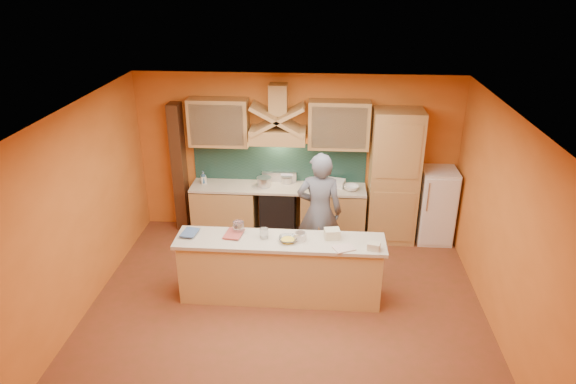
# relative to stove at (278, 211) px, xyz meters

# --- Properties ---
(floor) EXTENTS (5.50, 5.00, 0.01)m
(floor) POSITION_rel_stove_xyz_m (0.30, -2.20, -0.45)
(floor) COLOR brown
(floor) RESTS_ON ground
(ceiling) EXTENTS (5.50, 5.00, 0.01)m
(ceiling) POSITION_rel_stove_xyz_m (0.30, -2.20, 2.35)
(ceiling) COLOR white
(ceiling) RESTS_ON wall_back
(wall_back) EXTENTS (5.50, 0.02, 2.80)m
(wall_back) POSITION_rel_stove_xyz_m (0.30, 0.30, 0.95)
(wall_back) COLOR orange
(wall_back) RESTS_ON floor
(wall_front) EXTENTS (5.50, 0.02, 2.80)m
(wall_front) POSITION_rel_stove_xyz_m (0.30, -4.70, 0.95)
(wall_front) COLOR orange
(wall_front) RESTS_ON floor
(wall_left) EXTENTS (0.02, 5.00, 2.80)m
(wall_left) POSITION_rel_stove_xyz_m (-2.45, -2.20, 0.95)
(wall_left) COLOR orange
(wall_left) RESTS_ON floor
(wall_right) EXTENTS (0.02, 5.00, 2.80)m
(wall_right) POSITION_rel_stove_xyz_m (3.05, -2.20, 0.95)
(wall_right) COLOR orange
(wall_right) RESTS_ON floor
(base_cabinet_left) EXTENTS (1.10, 0.60, 0.86)m
(base_cabinet_left) POSITION_rel_stove_xyz_m (-0.95, 0.00, -0.02)
(base_cabinet_left) COLOR tan
(base_cabinet_left) RESTS_ON floor
(base_cabinet_right) EXTENTS (1.10, 0.60, 0.86)m
(base_cabinet_right) POSITION_rel_stove_xyz_m (0.95, 0.00, -0.02)
(base_cabinet_right) COLOR tan
(base_cabinet_right) RESTS_ON floor
(counter_top) EXTENTS (3.00, 0.62, 0.04)m
(counter_top) POSITION_rel_stove_xyz_m (-0.00, 0.00, 0.45)
(counter_top) COLOR beige
(counter_top) RESTS_ON base_cabinet_left
(stove) EXTENTS (0.60, 0.58, 0.90)m
(stove) POSITION_rel_stove_xyz_m (0.00, 0.00, 0.00)
(stove) COLOR black
(stove) RESTS_ON floor
(backsplash) EXTENTS (3.00, 0.03, 0.70)m
(backsplash) POSITION_rel_stove_xyz_m (-0.00, 0.28, 0.80)
(backsplash) COLOR #18352F
(backsplash) RESTS_ON wall_back
(range_hood) EXTENTS (0.92, 0.50, 0.24)m
(range_hood) POSITION_rel_stove_xyz_m (0.00, 0.05, 1.37)
(range_hood) COLOR tan
(range_hood) RESTS_ON wall_back
(hood_chimney) EXTENTS (0.30, 0.30, 0.50)m
(hood_chimney) POSITION_rel_stove_xyz_m (0.00, 0.15, 1.95)
(hood_chimney) COLOR tan
(hood_chimney) RESTS_ON wall_back
(upper_cabinet_left) EXTENTS (1.00, 0.35, 0.80)m
(upper_cabinet_left) POSITION_rel_stove_xyz_m (-1.00, 0.12, 1.55)
(upper_cabinet_left) COLOR tan
(upper_cabinet_left) RESTS_ON wall_back
(upper_cabinet_right) EXTENTS (1.00, 0.35, 0.80)m
(upper_cabinet_right) POSITION_rel_stove_xyz_m (1.00, 0.12, 1.55)
(upper_cabinet_right) COLOR tan
(upper_cabinet_right) RESTS_ON wall_back
(pantry_column) EXTENTS (0.80, 0.60, 2.30)m
(pantry_column) POSITION_rel_stove_xyz_m (1.95, 0.00, 0.70)
(pantry_column) COLOR tan
(pantry_column) RESTS_ON floor
(fridge) EXTENTS (0.58, 0.60, 1.30)m
(fridge) POSITION_rel_stove_xyz_m (2.70, 0.00, 0.20)
(fridge) COLOR white
(fridge) RESTS_ON floor
(trim_column_left) EXTENTS (0.20, 0.30, 2.30)m
(trim_column_left) POSITION_rel_stove_xyz_m (-1.75, 0.15, 0.70)
(trim_column_left) COLOR #472816
(trim_column_left) RESTS_ON floor
(island_body) EXTENTS (2.80, 0.55, 0.88)m
(island_body) POSITION_rel_stove_xyz_m (0.20, -1.90, -0.01)
(island_body) COLOR #DCB470
(island_body) RESTS_ON floor
(island_top) EXTENTS (2.90, 0.62, 0.05)m
(island_top) POSITION_rel_stove_xyz_m (0.20, -1.90, 0.47)
(island_top) COLOR beige
(island_top) RESTS_ON island_body
(person) EXTENTS (0.71, 0.49, 1.91)m
(person) POSITION_rel_stove_xyz_m (0.73, -1.01, 0.50)
(person) COLOR slate
(person) RESTS_ON floor
(pot_large) EXTENTS (0.23, 0.23, 0.17)m
(pot_large) POSITION_rel_stove_xyz_m (-0.24, -0.02, 0.53)
(pot_large) COLOR #B9BAC1
(pot_large) RESTS_ON stove
(pot_small) EXTENTS (0.24, 0.24, 0.13)m
(pot_small) POSITION_rel_stove_xyz_m (0.13, 0.16, 0.51)
(pot_small) COLOR silver
(pot_small) RESTS_ON stove
(soap_bottle_a) EXTENTS (0.12, 0.12, 0.20)m
(soap_bottle_a) POSITION_rel_stove_xyz_m (-1.30, 0.04, 0.57)
(soap_bottle_a) COLOR beige
(soap_bottle_a) RESTS_ON counter_top
(soap_bottle_b) EXTENTS (0.12, 0.12, 0.23)m
(soap_bottle_b) POSITION_rel_stove_xyz_m (-1.30, 0.03, 0.58)
(soap_bottle_b) COLOR #346291
(soap_bottle_b) RESTS_ON counter_top
(bowl_back) EXTENTS (0.27, 0.27, 0.08)m
(bowl_back) POSITION_rel_stove_xyz_m (1.25, -0.07, 0.51)
(bowl_back) COLOR white
(bowl_back) RESTS_ON counter_top
(dish_rack) EXTENTS (0.36, 0.31, 0.11)m
(dish_rack) POSITION_rel_stove_xyz_m (0.98, 0.09, 0.53)
(dish_rack) COLOR white
(dish_rack) RESTS_ON counter_top
(book_lower) EXTENTS (0.28, 0.35, 0.03)m
(book_lower) POSITION_rel_stove_xyz_m (-0.57, -1.80, 0.51)
(book_lower) COLOR #AD453D
(book_lower) RESTS_ON island_top
(book_upper) EXTENTS (0.24, 0.31, 0.02)m
(book_upper) POSITION_rel_stove_xyz_m (-1.17, -1.84, 0.53)
(book_upper) COLOR #436094
(book_upper) RESTS_ON island_top
(jar_large) EXTENTS (0.20, 0.20, 0.16)m
(jar_large) POSITION_rel_stove_xyz_m (-0.40, -1.73, 0.58)
(jar_large) COLOR silver
(jar_large) RESTS_ON island_top
(jar_small) EXTENTS (0.16, 0.16, 0.14)m
(jar_small) POSITION_rel_stove_xyz_m (-0.02, -1.87, 0.57)
(jar_small) COLOR silver
(jar_small) RESTS_ON island_top
(kitchen_scale) EXTENTS (0.17, 0.17, 0.11)m
(kitchen_scale) POSITION_rel_stove_xyz_m (0.48, -1.90, 0.55)
(kitchen_scale) COLOR white
(kitchen_scale) RESTS_ON island_top
(mixing_bowl) EXTENTS (0.27, 0.27, 0.06)m
(mixing_bowl) POSITION_rel_stove_xyz_m (0.31, -1.94, 0.53)
(mixing_bowl) COLOR white
(mixing_bowl) RESTS_ON island_top
(cloth) EXTENTS (0.33, 0.29, 0.02)m
(cloth) POSITION_rel_stove_xyz_m (1.07, -2.09, 0.50)
(cloth) COLOR beige
(cloth) RESTS_ON island_top
(grocery_bag_a) EXTENTS (0.23, 0.20, 0.13)m
(grocery_bag_a) POSITION_rel_stove_xyz_m (0.91, -1.80, 0.56)
(grocery_bag_a) COLOR beige
(grocery_bag_a) RESTS_ON island_top
(grocery_bag_b) EXTENTS (0.19, 0.16, 0.10)m
(grocery_bag_b) POSITION_rel_stove_xyz_m (1.47, -2.08, 0.54)
(grocery_bag_b) COLOR beige
(grocery_bag_b) RESTS_ON island_top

